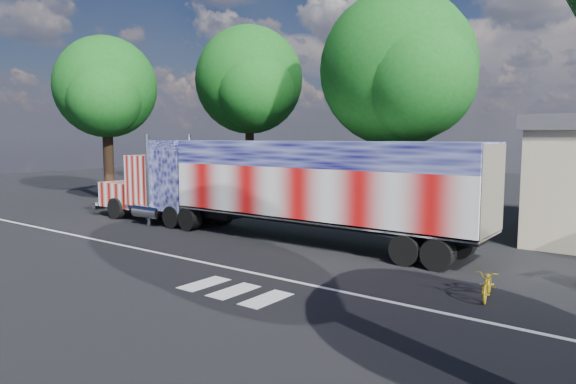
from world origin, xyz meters
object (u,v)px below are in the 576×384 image
Objects in this scene: woman at (149,206)px; bicycle at (488,284)px; tree_w_a at (106,88)px; semi_truck at (267,184)px; coach_bus at (340,181)px; tree_n_mid at (399,70)px; tree_nw_a at (250,81)px.

woman is 0.96× the size of bicycle.
semi_truck is at bearing -11.97° from tree_w_a.
semi_truck is 13.24× the size of bicycle.
bicycle is at bearing -45.18° from coach_bus.
bicycle is at bearing -17.14° from semi_truck.
tree_nw_a is at bearing -179.81° from tree_n_mid.
tree_n_mid is (13.01, 0.04, -0.13)m from tree_nw_a.
tree_w_a reaches higher than coach_bus.
woman is (-7.60, -0.50, -1.54)m from semi_truck.
tree_nw_a is at bearing 155.13° from coach_bus.
tree_nw_a is (-6.22, 15.09, 8.12)m from woman.
semi_truck reaches higher than woman.
tree_n_mid is at bearing 33.74° from tree_w_a.
semi_truck is 7.77m from woman.
woman is 0.14× the size of tree_w_a.
tree_nw_a reaches higher than tree_w_a.
bicycle is 22.58m from tree_n_mid.
tree_nw_a is at bearing 72.60° from tree_w_a.
semi_truck is 13.77× the size of woman.
tree_nw_a is 0.95× the size of tree_n_mid.
coach_bus is 0.82× the size of tree_n_mid.
tree_nw_a is (-11.97, 5.55, 7.17)m from coach_bus.
coach_bus reaches higher than bicycle.
tree_n_mid reaches higher than semi_truck.
coach_bus is 11.18m from woman.
tree_n_mid reaches higher than tree_nw_a.
bicycle is (10.29, -3.17, -1.89)m from semi_truck.
bicycle is (17.89, -2.67, -0.35)m from woman.
tree_w_a reaches higher than semi_truck.
tree_n_mid is at bearing 111.49° from bicycle.
tree_nw_a is at bearing 93.06° from woman.
tree_n_mid is (-11.10, 17.81, 8.33)m from bicycle.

